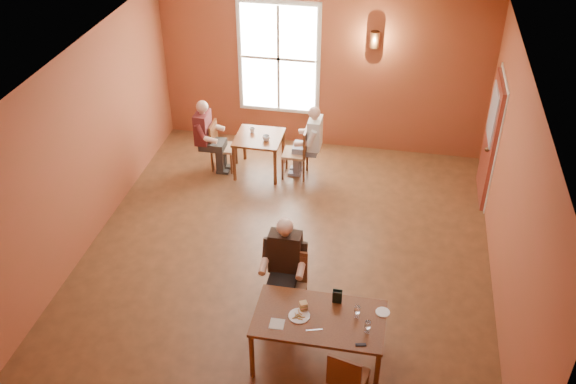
% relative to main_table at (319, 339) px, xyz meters
% --- Properties ---
extents(ground, '(6.00, 7.00, 0.01)m').
position_rel_main_table_xyz_m(ground, '(-0.77, 1.86, -0.36)').
color(ground, brown).
rests_on(ground, ground).
extents(wall_back, '(6.00, 0.04, 3.00)m').
position_rel_main_table_xyz_m(wall_back, '(-0.77, 5.36, 1.14)').
color(wall_back, brown).
rests_on(wall_back, ground).
extents(wall_front, '(6.00, 0.04, 3.00)m').
position_rel_main_table_xyz_m(wall_front, '(-0.77, -1.64, 1.14)').
color(wall_front, brown).
rests_on(wall_front, ground).
extents(wall_left, '(0.04, 7.00, 3.00)m').
position_rel_main_table_xyz_m(wall_left, '(-3.77, 1.86, 1.14)').
color(wall_left, brown).
rests_on(wall_left, ground).
extents(wall_right, '(0.04, 7.00, 3.00)m').
position_rel_main_table_xyz_m(wall_right, '(2.23, 1.86, 1.14)').
color(wall_right, brown).
rests_on(wall_right, ground).
extents(ceiling, '(6.00, 7.00, 0.04)m').
position_rel_main_table_xyz_m(ceiling, '(-0.77, 1.86, 2.64)').
color(ceiling, white).
rests_on(ceiling, wall_back).
extents(window, '(1.36, 0.10, 1.96)m').
position_rel_main_table_xyz_m(window, '(-1.57, 5.31, 1.34)').
color(window, white).
rests_on(window, wall_back).
extents(door, '(0.12, 1.04, 2.10)m').
position_rel_main_table_xyz_m(door, '(2.17, 4.16, 0.69)').
color(door, maroon).
rests_on(door, ground).
extents(wall_sconce, '(0.16, 0.16, 0.28)m').
position_rel_main_table_xyz_m(wall_sconce, '(0.13, 5.26, 1.84)').
color(wall_sconce, brown).
rests_on(wall_sconce, wall_back).
extents(main_table, '(1.55, 0.87, 0.73)m').
position_rel_main_table_xyz_m(main_table, '(0.00, 0.00, 0.00)').
color(main_table, brown).
rests_on(main_table, ground).
extents(chair_diner_main, '(0.43, 0.43, 0.98)m').
position_rel_main_table_xyz_m(chair_diner_main, '(-0.50, 0.65, 0.13)').
color(chair_diner_main, brown).
rests_on(chair_diner_main, ground).
extents(diner_main, '(0.55, 0.55, 1.37)m').
position_rel_main_table_xyz_m(diner_main, '(-0.50, 0.62, 0.32)').
color(diner_main, '#312318').
rests_on(diner_main, ground).
extents(chair_empty, '(0.48, 0.48, 0.89)m').
position_rel_main_table_xyz_m(chair_empty, '(0.42, -0.56, 0.08)').
color(chair_empty, '#572F13').
rests_on(chair_empty, ground).
extents(plate_food, '(0.32, 0.32, 0.03)m').
position_rel_main_table_xyz_m(plate_food, '(-0.24, -0.03, 0.38)').
color(plate_food, white).
rests_on(plate_food, main_table).
extents(sandwich, '(0.11, 0.11, 0.11)m').
position_rel_main_table_xyz_m(sandwich, '(-0.21, 0.08, 0.42)').
color(sandwich, tan).
rests_on(sandwich, main_table).
extents(goblet_a, '(0.09, 0.09, 0.18)m').
position_rel_main_table_xyz_m(goblet_a, '(0.43, 0.09, 0.45)').
color(goblet_a, white).
rests_on(goblet_a, main_table).
extents(goblet_b, '(0.09, 0.09, 0.18)m').
position_rel_main_table_xyz_m(goblet_b, '(0.58, -0.13, 0.45)').
color(goblet_b, silver).
rests_on(goblet_b, main_table).
extents(menu_stand, '(0.11, 0.06, 0.19)m').
position_rel_main_table_xyz_m(menu_stand, '(0.17, 0.29, 0.46)').
color(menu_stand, black).
rests_on(menu_stand, main_table).
extents(knife, '(0.19, 0.07, 0.00)m').
position_rel_main_table_xyz_m(knife, '(-0.03, -0.21, 0.37)').
color(knife, silver).
rests_on(knife, main_table).
extents(napkin, '(0.17, 0.17, 0.01)m').
position_rel_main_table_xyz_m(napkin, '(-0.47, -0.20, 0.37)').
color(napkin, silver).
rests_on(napkin, main_table).
extents(side_plate, '(0.20, 0.20, 0.01)m').
position_rel_main_table_xyz_m(side_plate, '(0.73, 0.22, 0.37)').
color(side_plate, white).
rests_on(side_plate, main_table).
extents(sunglasses, '(0.13, 0.06, 0.01)m').
position_rel_main_table_xyz_m(sunglasses, '(0.52, -0.34, 0.37)').
color(sunglasses, black).
rests_on(sunglasses, main_table).
extents(second_table, '(0.81, 0.81, 0.71)m').
position_rel_main_table_xyz_m(second_table, '(-1.70, 4.14, -0.01)').
color(second_table, '#652E15').
rests_on(second_table, ground).
extents(chair_diner_white, '(0.42, 0.42, 0.94)m').
position_rel_main_table_xyz_m(chair_diner_white, '(-1.05, 4.14, 0.11)').
color(chair_diner_white, '#42210D').
rests_on(chair_diner_white, ground).
extents(diner_white, '(0.52, 0.52, 1.29)m').
position_rel_main_table_xyz_m(diner_white, '(-1.02, 4.14, 0.28)').
color(diner_white, white).
rests_on(diner_white, ground).
extents(chair_diner_maroon, '(0.39, 0.39, 0.89)m').
position_rel_main_table_xyz_m(chair_diner_maroon, '(-2.35, 4.14, 0.08)').
color(chair_diner_maroon, '#402112').
rests_on(chair_diner_maroon, ground).
extents(diner_maroon, '(0.52, 0.52, 1.31)m').
position_rel_main_table_xyz_m(diner_maroon, '(-2.38, 4.14, 0.29)').
color(diner_maroon, maroon).
rests_on(diner_maroon, ground).
extents(cup_a, '(0.14, 0.14, 0.10)m').
position_rel_main_table_xyz_m(cup_a, '(-1.54, 4.03, 0.40)').
color(cup_a, white).
rests_on(cup_a, second_table).
extents(cup_b, '(0.10, 0.10, 0.09)m').
position_rel_main_table_xyz_m(cup_b, '(-1.84, 4.27, 0.40)').
color(cup_b, white).
rests_on(cup_b, second_table).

